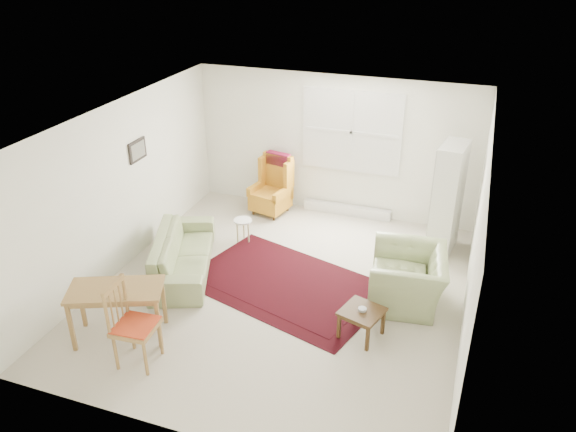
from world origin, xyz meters
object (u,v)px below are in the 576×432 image
(wingback_chair, at_px, (270,186))
(stool, at_px, (243,230))
(sofa, at_px, (182,247))
(desk, at_px, (119,312))
(coffee_table, at_px, (361,323))
(cabinet, at_px, (448,199))
(desk_chair, at_px, (135,325))
(armchair, at_px, (408,273))

(wingback_chair, xyz_separation_m, stool, (-0.05, -1.14, -0.34))
(wingback_chair, height_order, stool, wingback_chair)
(sofa, bearing_deg, desk, 159.23)
(coffee_table, height_order, stool, stool)
(stool, bearing_deg, wingback_chair, 87.69)
(cabinet, bearing_deg, stool, -156.79)
(sofa, xyz_separation_m, coffee_table, (2.88, -0.65, -0.20))
(coffee_table, relative_size, desk_chair, 0.45)
(armchair, height_order, desk_chair, desk_chair)
(sofa, height_order, cabinet, cabinet)
(stool, bearing_deg, coffee_table, -36.60)
(wingback_chair, bearing_deg, armchair, -22.68)
(armchair, height_order, cabinet, cabinet)
(cabinet, relative_size, desk_chair, 1.65)
(armchair, relative_size, desk, 1.00)
(desk, bearing_deg, wingback_chair, 82.35)
(wingback_chair, distance_m, stool, 1.19)
(wingback_chair, distance_m, desk_chair, 4.24)
(sofa, height_order, coffee_table, sofa)
(sofa, distance_m, desk_chair, 2.05)
(armchair, distance_m, desk, 3.83)
(stool, distance_m, desk, 2.82)
(coffee_table, distance_m, cabinet, 2.80)
(wingback_chair, xyz_separation_m, coffee_table, (2.34, -2.91, -0.34))
(wingback_chair, relative_size, desk, 0.94)
(coffee_table, relative_size, stool, 1.22)
(wingback_chair, bearing_deg, stool, -79.90)
(wingback_chair, xyz_separation_m, cabinet, (3.08, -0.30, 0.35))
(desk, bearing_deg, stool, 80.19)
(sofa, relative_size, wingback_chair, 1.86)
(stool, xyz_separation_m, cabinet, (3.13, 0.84, 0.69))
(sofa, xyz_separation_m, desk, (0.02, -1.65, -0.04))
(armchair, bearing_deg, coffee_table, -30.43)
(sofa, bearing_deg, wingback_chair, -34.77)
(coffee_table, distance_m, desk_chair, 2.75)
(cabinet, height_order, desk_chair, cabinet)
(coffee_table, bearing_deg, stool, 143.40)
(sofa, distance_m, wingback_chair, 2.33)
(sofa, relative_size, desk_chair, 1.86)
(armchair, relative_size, coffee_table, 2.35)
(armchair, bearing_deg, sofa, -91.45)
(sofa, height_order, stool, sofa)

